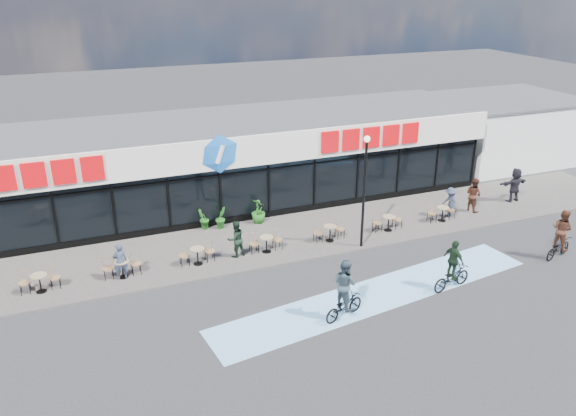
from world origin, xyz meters
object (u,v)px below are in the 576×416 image
(cyclist_a, at_px, (452,272))
(potted_plant_mid, at_px, (203,219))
(patron_left, at_px, (120,261))
(pedestrian_a, at_px, (450,202))
(patron_right, at_px, (236,239))
(potted_plant_left, at_px, (221,218))
(potted_plant_right, at_px, (258,211))
(pedestrian_b, at_px, (473,195))
(pedestrian_c, at_px, (515,185))
(lamp_post, at_px, (365,183))
(cyclist_b, at_px, (560,238))

(cyclist_a, bearing_deg, potted_plant_mid, 131.41)
(patron_left, relative_size, pedestrian_a, 1.00)
(potted_plant_mid, bearing_deg, patron_right, -78.71)
(potted_plant_left, bearing_deg, patron_left, -146.56)
(potted_plant_right, distance_m, pedestrian_b, 11.19)
(pedestrian_a, relative_size, cyclist_a, 0.75)
(patron_left, height_order, pedestrian_c, pedestrian_c)
(potted_plant_left, distance_m, pedestrian_a, 11.55)
(patron_right, height_order, pedestrian_c, pedestrian_c)
(potted_plant_left, xyz_separation_m, potted_plant_right, (1.90, -0.06, 0.09))
(pedestrian_b, bearing_deg, pedestrian_a, 88.84)
(pedestrian_c, bearing_deg, cyclist_a, 35.42)
(potted_plant_left, xyz_separation_m, pedestrian_b, (12.78, -2.70, 0.37))
(patron_left, relative_size, patron_right, 0.94)
(patron_right, relative_size, cyclist_a, 0.80)
(potted_plant_mid, xyz_separation_m, pedestrian_b, (13.60, -2.86, 0.38))
(patron_right, xyz_separation_m, pedestrian_b, (12.94, 0.44, 0.06))
(lamp_post, bearing_deg, patron_right, 168.46)
(patron_left, bearing_deg, cyclist_b, 159.52)
(pedestrian_b, distance_m, cyclist_a, 8.34)
(patron_right, xyz_separation_m, cyclist_b, (13.18, -5.08, -0.00))
(lamp_post, distance_m, cyclist_a, 5.32)
(pedestrian_c, relative_size, cyclist_b, 0.83)
(potted_plant_mid, distance_m, patron_right, 3.38)
(potted_plant_mid, xyz_separation_m, patron_left, (-4.24, -3.50, 0.26))
(pedestrian_c, xyz_separation_m, cyclist_a, (-8.70, -6.32, -0.28))
(patron_right, height_order, cyclist_a, cyclist_a)
(lamp_post, height_order, potted_plant_left, lamp_post)
(pedestrian_a, xyz_separation_m, cyclist_a, (-4.14, -5.79, -0.13))
(lamp_post, height_order, potted_plant_mid, lamp_post)
(pedestrian_a, relative_size, cyclist_b, 0.69)
(patron_left, bearing_deg, potted_plant_right, -160.11)
(patron_left, bearing_deg, pedestrian_b, 176.68)
(potted_plant_left, bearing_deg, potted_plant_mid, 168.79)
(potted_plant_mid, distance_m, pedestrian_a, 12.38)
(pedestrian_a, bearing_deg, cyclist_a, -38.95)
(lamp_post, relative_size, pedestrian_a, 3.29)
(lamp_post, relative_size, potted_plant_mid, 4.95)
(patron_right, relative_size, pedestrian_c, 0.89)
(potted_plant_right, xyz_separation_m, patron_right, (-2.07, -3.08, 0.21))
(patron_right, bearing_deg, potted_plant_left, -106.44)
(cyclist_a, bearing_deg, lamp_post, 109.91)
(potted_plant_mid, xyz_separation_m, pedestrian_a, (11.99, -3.10, 0.26))
(pedestrian_a, height_order, pedestrian_c, pedestrian_c)
(lamp_post, relative_size, pedestrian_c, 2.75)
(cyclist_a, bearing_deg, patron_left, 155.95)
(cyclist_a, bearing_deg, pedestrian_b, 46.33)
(patron_right, distance_m, cyclist_b, 14.13)
(potted_plant_left, distance_m, patron_left, 6.06)
(potted_plant_right, height_order, cyclist_a, cyclist_a)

